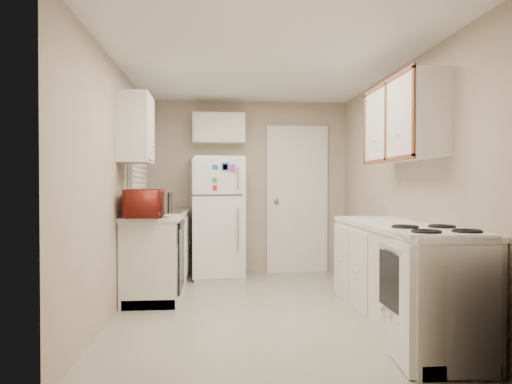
{
  "coord_description": "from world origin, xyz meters",
  "views": [
    {
      "loc": [
        -0.43,
        -4.49,
        1.23
      ],
      "look_at": [
        0.0,
        0.5,
        1.15
      ],
      "focal_mm": 32.0,
      "sensor_mm": 36.0,
      "label": 1
    }
  ],
  "objects": [
    {
      "name": "floor",
      "position": [
        0.0,
        0.0,
        0.0
      ],
      "size": [
        3.8,
        3.8,
        0.0
      ],
      "primitive_type": "plane",
      "color": "#B6B2A1",
      "rests_on": "ground"
    },
    {
      "name": "ceiling",
      "position": [
        0.0,
        0.0,
        2.4
      ],
      "size": [
        3.8,
        3.8,
        0.0
      ],
      "primitive_type": "plane",
      "color": "white",
      "rests_on": "floor"
    },
    {
      "name": "wall_left",
      "position": [
        -1.4,
        0.0,
        1.2
      ],
      "size": [
        3.8,
        3.8,
        0.0
      ],
      "primitive_type": "plane",
      "color": "#B4A18D",
      "rests_on": "floor"
    },
    {
      "name": "wall_right",
      "position": [
        1.4,
        0.0,
        1.2
      ],
      "size": [
        3.8,
        3.8,
        0.0
      ],
      "primitive_type": "plane",
      "color": "#B4A18D",
      "rests_on": "floor"
    },
    {
      "name": "wall_back",
      "position": [
        0.0,
        1.9,
        1.2
      ],
      "size": [
        2.8,
        2.8,
        0.0
      ],
      "primitive_type": "plane",
      "color": "#B4A18D",
      "rests_on": "floor"
    },
    {
      "name": "wall_front",
      "position": [
        0.0,
        -1.9,
        1.2
      ],
      "size": [
        2.8,
        2.8,
        0.0
      ],
      "primitive_type": "plane",
      "color": "#B4A18D",
      "rests_on": "floor"
    },
    {
      "name": "left_counter",
      "position": [
        -1.1,
        0.9,
        0.45
      ],
      "size": [
        0.6,
        1.8,
        0.9
      ],
      "primitive_type": "cube",
      "color": "silver",
      "rests_on": "floor"
    },
    {
      "name": "dishwasher",
      "position": [
        -0.81,
        0.3,
        0.49
      ],
      "size": [
        0.03,
        0.58,
        0.72
      ],
      "primitive_type": "cube",
      "color": "black",
      "rests_on": "floor"
    },
    {
      "name": "sink",
      "position": [
        -1.1,
        1.05,
        0.86
      ],
      "size": [
        0.54,
        0.74,
        0.16
      ],
      "primitive_type": "cube",
      "color": "gray",
      "rests_on": "left_counter"
    },
    {
      "name": "microwave",
      "position": [
        -1.15,
        0.15,
        1.05
      ],
      "size": [
        0.52,
        0.3,
        0.34
      ],
      "primitive_type": "imported",
      "rotation": [
        0.0,
        0.0,
        1.6
      ],
      "color": "maroon",
      "rests_on": "left_counter"
    },
    {
      "name": "soap_bottle",
      "position": [
        -1.15,
        1.38,
        1.0
      ],
      "size": [
        0.11,
        0.11,
        0.2
      ],
      "primitive_type": "imported",
      "rotation": [
        0.0,
        0.0,
        -0.29
      ],
      "color": "silver",
      "rests_on": "left_counter"
    },
    {
      "name": "window_blinds",
      "position": [
        -1.36,
        1.05,
        1.6
      ],
      "size": [
        0.1,
        0.98,
        1.08
      ],
      "primitive_type": "cube",
      "color": "silver",
      "rests_on": "wall_left"
    },
    {
      "name": "upper_cabinet_left",
      "position": [
        -1.25,
        0.22,
        1.8
      ],
      "size": [
        0.3,
        0.45,
        0.7
      ],
      "primitive_type": "cube",
      "color": "silver",
      "rests_on": "wall_left"
    },
    {
      "name": "refrigerator",
      "position": [
        -0.43,
        1.59,
        0.8
      ],
      "size": [
        0.74,
        0.72,
        1.6
      ],
      "primitive_type": "cube",
      "rotation": [
        0.0,
        0.0,
        0.13
      ],
      "color": "white",
      "rests_on": "floor"
    },
    {
      "name": "cabinet_over_fridge",
      "position": [
        -0.4,
        1.75,
        2.0
      ],
      "size": [
        0.7,
        0.3,
        0.4
      ],
      "primitive_type": "cube",
      "color": "silver",
      "rests_on": "wall_back"
    },
    {
      "name": "interior_door",
      "position": [
        0.7,
        1.86,
        1.02
      ],
      "size": [
        0.86,
        0.06,
        2.08
      ],
      "primitive_type": "cube",
      "color": "white",
      "rests_on": "floor"
    },
    {
      "name": "right_counter",
      "position": [
        1.1,
        -0.8,
        0.45
      ],
      "size": [
        0.6,
        2.0,
        0.9
      ],
      "primitive_type": "cube",
      "color": "silver",
      "rests_on": "floor"
    },
    {
      "name": "stove",
      "position": [
        1.08,
        -1.44,
        0.43
      ],
      "size": [
        0.64,
        0.76,
        0.86
      ],
      "primitive_type": "cube",
      "rotation": [
        0.0,
        0.0,
        -0.1
      ],
      "color": "white",
      "rests_on": "floor"
    },
    {
      "name": "upper_cabinet_right",
      "position": [
        1.25,
        -0.5,
        1.8
      ],
      "size": [
        0.3,
        1.2,
        0.7
      ],
      "primitive_type": "cube",
      "color": "silver",
      "rests_on": "wall_right"
    }
  ]
}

